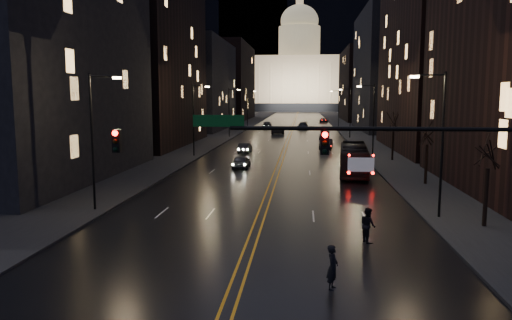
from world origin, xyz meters
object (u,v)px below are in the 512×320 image
(pedestrian_b, at_px, (368,225))
(traffic_signal, at_px, (383,155))
(pedestrian_a, at_px, (333,267))
(oncoming_car_a, at_px, (241,162))
(bus, at_px, (354,159))
(receding_car_a, at_px, (326,144))
(oncoming_car_b, at_px, (245,148))

(pedestrian_b, bearing_deg, traffic_signal, 157.98)
(traffic_signal, distance_m, pedestrian_a, 5.11)
(traffic_signal, xyz_separation_m, pedestrian_b, (0.09, 4.60, -4.18))
(oncoming_car_a, bearing_deg, pedestrian_b, 110.74)
(bus, bearing_deg, receding_car_a, 98.67)
(bus, relative_size, oncoming_car_a, 2.59)
(bus, xyz_separation_m, oncoming_car_a, (-11.34, 3.18, -0.80))
(traffic_signal, height_order, pedestrian_b, traffic_signal)
(pedestrian_b, bearing_deg, receding_car_a, -20.74)
(oncoming_car_b, xyz_separation_m, pedestrian_a, (8.93, -46.83, 0.22))
(bus, bearing_deg, pedestrian_b, -89.21)
(oncoming_car_a, xyz_separation_m, oncoming_car_b, (-1.29, 14.28, -0.03))
(bus, bearing_deg, pedestrian_a, -92.60)
(oncoming_car_b, relative_size, pedestrian_a, 2.28)
(traffic_signal, relative_size, pedestrian_a, 9.65)
(receding_car_a, bearing_deg, pedestrian_a, -85.49)
(traffic_signal, height_order, oncoming_car_b, traffic_signal)
(oncoming_car_b, bearing_deg, receding_car_a, -151.69)
(receding_car_a, height_order, pedestrian_b, pedestrian_b)
(oncoming_car_a, bearing_deg, receding_car_a, -116.31)
(pedestrian_a, height_order, pedestrian_b, pedestrian_b)
(oncoming_car_a, relative_size, pedestrian_a, 2.32)
(oncoming_car_b, xyz_separation_m, pedestrian_b, (11.12, -40.24, 0.25))
(oncoming_car_b, distance_m, receding_car_a, 12.22)
(bus, distance_m, pedestrian_a, 29.61)
(receding_car_a, relative_size, pedestrian_b, 2.53)
(oncoming_car_a, relative_size, oncoming_car_b, 1.02)
(traffic_signal, xyz_separation_m, oncoming_car_a, (-9.75, 30.56, -4.39))
(traffic_signal, relative_size, oncoming_car_b, 4.22)
(pedestrian_a, bearing_deg, oncoming_car_a, 31.11)
(oncoming_car_a, xyz_separation_m, pedestrian_b, (9.84, -25.96, 0.21))
(traffic_signal, height_order, pedestrian_a, traffic_signal)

